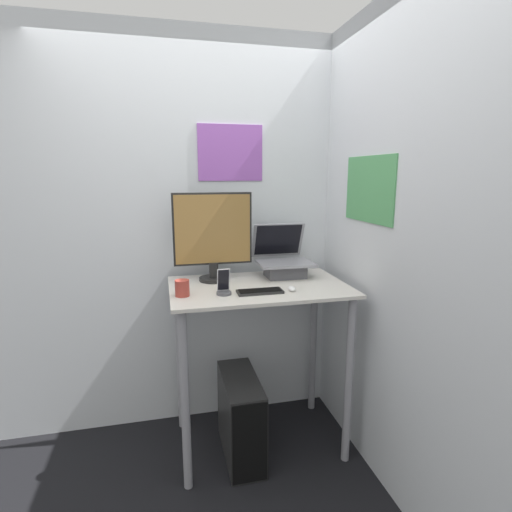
# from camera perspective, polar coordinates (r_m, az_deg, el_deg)

# --- Properties ---
(ground_plane) EXTENTS (12.00, 12.00, 0.00)m
(ground_plane) POSITION_cam_1_polar(r_m,az_deg,el_deg) (2.61, 2.40, -29.19)
(ground_plane) COLOR black
(wall_back) EXTENTS (6.00, 0.06, 2.60)m
(wall_back) POSITION_cam_1_polar(r_m,az_deg,el_deg) (2.74, -1.68, 3.13)
(wall_back) COLOR silver
(wall_back) RESTS_ON ground_plane
(wall_side_right) EXTENTS (0.06, 6.00, 2.60)m
(wall_side_right) POSITION_cam_1_polar(r_m,az_deg,el_deg) (2.26, 17.77, 0.74)
(wall_side_right) COLOR silver
(wall_side_right) RESTS_ON ground_plane
(desk) EXTENTS (1.05, 0.67, 1.05)m
(desk) POSITION_cam_1_polar(r_m,az_deg,el_deg) (2.46, 0.41, -9.15)
(desk) COLOR beige
(desk) RESTS_ON ground_plane
(laptop) EXTENTS (0.35, 0.35, 0.33)m
(laptop) POSITION_cam_1_polar(r_m,az_deg,el_deg) (2.60, 3.99, -1.04)
(laptop) COLOR #4C4C51
(laptop) RESTS_ON desk
(monitor) EXTENTS (0.48, 0.19, 0.54)m
(monitor) POSITION_cam_1_polar(r_m,az_deg,el_deg) (2.46, -6.16, 2.59)
(monitor) COLOR black
(monitor) RESTS_ON desk
(keyboard) EXTENTS (0.26, 0.10, 0.02)m
(keyboard) POSITION_cam_1_polar(r_m,az_deg,el_deg) (2.24, 0.56, -5.09)
(keyboard) COLOR black
(keyboard) RESTS_ON desk
(mouse) EXTENTS (0.04, 0.06, 0.03)m
(mouse) POSITION_cam_1_polar(r_m,az_deg,el_deg) (2.28, 5.14, -4.67)
(mouse) COLOR white
(mouse) RESTS_ON desk
(cell_phone) EXTENTS (0.08, 0.08, 0.15)m
(cell_phone) POSITION_cam_1_polar(r_m,az_deg,el_deg) (2.22, -4.64, -4.46)
(cell_phone) COLOR #4C4C51
(cell_phone) RESTS_ON desk
(computer_tower) EXTENTS (0.21, 0.52, 0.51)m
(computer_tower) POSITION_cam_1_polar(r_m,az_deg,el_deg) (2.63, -2.19, -21.95)
(computer_tower) COLOR black
(computer_tower) RESTS_ON ground_plane
(mug) EXTENTS (0.08, 0.08, 0.09)m
(mug) POSITION_cam_1_polar(r_m,az_deg,el_deg) (2.21, -10.49, -4.53)
(mug) COLOR #9E382D
(mug) RESTS_ON desk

